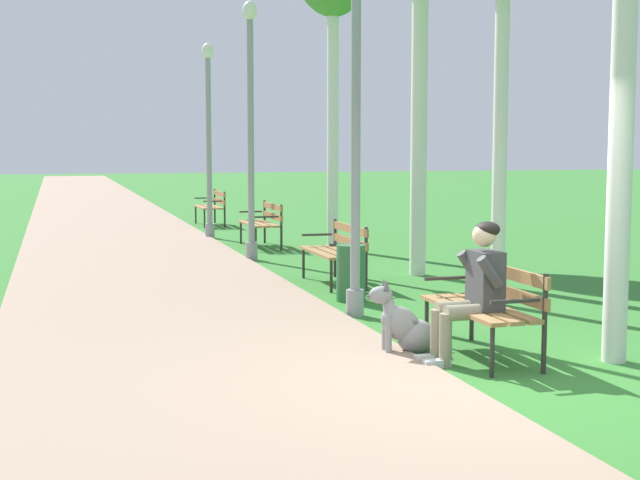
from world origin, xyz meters
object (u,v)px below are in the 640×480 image
at_px(park_bench_near, 487,301).
at_px(park_bench_mid, 337,248).
at_px(dog_grey, 405,326).
at_px(lamp_post_mid, 251,128).
at_px(person_seated_on_near_bench, 474,286).
at_px(lamp_post_far, 209,138).
at_px(lamp_post_near, 356,109).
at_px(litter_bin, 351,273).
at_px(park_bench_furthest, 212,204).
at_px(park_bench_far, 263,220).

xyz_separation_m(park_bench_near, park_bench_mid, (0.01, 4.57, 0.00)).
relative_size(dog_grey, lamp_post_mid, 0.19).
xyz_separation_m(park_bench_near, person_seated_on_near_bench, (-0.21, -0.15, 0.17)).
distance_m(lamp_post_mid, lamp_post_far, 3.88).
bearing_deg(lamp_post_near, park_bench_near, -77.12).
relative_size(dog_grey, litter_bin, 1.19).
distance_m(park_bench_furthest, lamp_post_mid, 7.13).
height_order(park_bench_mid, park_bench_far, same).
distance_m(park_bench_mid, lamp_post_far, 7.08).
bearing_deg(park_bench_furthest, lamp_post_mid, -94.06).
xyz_separation_m(lamp_post_mid, lamp_post_far, (-0.07, 3.88, -0.14)).
bearing_deg(litter_bin, lamp_post_mid, 94.24).
distance_m(park_bench_near, litter_bin, 3.21).
xyz_separation_m(park_bench_far, litter_bin, (-0.31, -6.26, -0.16)).
xyz_separation_m(lamp_post_near, lamp_post_far, (-0.13, 9.20, -0.23)).
xyz_separation_m(park_bench_far, dog_grey, (-0.73, -9.14, -0.25)).
xyz_separation_m(park_bench_furthest, lamp_post_mid, (-0.49, -6.91, 1.71)).
distance_m(park_bench_near, person_seated_on_near_bench, 0.30).
distance_m(park_bench_near, lamp_post_near, 2.92).
bearing_deg(park_bench_mid, lamp_post_mid, 100.94).
bearing_deg(dog_grey, park_bench_furthest, 87.62).
bearing_deg(litter_bin, park_bench_mid, 79.52).
bearing_deg(lamp_post_far, park_bench_furthest, 79.56).
xyz_separation_m(park_bench_far, lamp_post_far, (-0.70, 1.99, 1.57)).
xyz_separation_m(dog_grey, lamp_post_far, (0.03, 11.14, 1.82)).
xyz_separation_m(lamp_post_near, litter_bin, (0.26, 0.95, -1.97)).
height_order(lamp_post_near, litter_bin, lamp_post_near).
relative_size(park_bench_near, park_bench_far, 1.00).
xyz_separation_m(park_bench_far, park_bench_furthest, (-0.14, 5.02, 0.00)).
bearing_deg(park_bench_furthest, lamp_post_near, -92.02).
bearing_deg(dog_grey, park_bench_near, -24.71).
relative_size(park_bench_near, park_bench_mid, 1.00).
relative_size(park_bench_mid, litter_bin, 2.14).
height_order(park_bench_near, lamp_post_far, lamp_post_far).
height_order(park_bench_near, lamp_post_mid, lamp_post_mid).
bearing_deg(dog_grey, park_bench_far, 85.45).
relative_size(park_bench_far, litter_bin, 2.14).
height_order(park_bench_near, park_bench_furthest, same).
height_order(park_bench_furthest, litter_bin, park_bench_furthest).
bearing_deg(person_seated_on_near_bench, lamp_post_far, 92.14).
bearing_deg(park_bench_mid, litter_bin, -100.48).
height_order(park_bench_mid, lamp_post_mid, lamp_post_mid).
height_order(dog_grey, lamp_post_far, lamp_post_far).
xyz_separation_m(person_seated_on_near_bench, lamp_post_near, (-0.31, 2.39, 1.64)).
bearing_deg(park_bench_far, park_bench_near, -90.35).
height_order(person_seated_on_near_bench, lamp_post_far, lamp_post_far).
relative_size(park_bench_near, lamp_post_near, 0.33).
bearing_deg(lamp_post_near, litter_bin, 74.51).
distance_m(park_bench_mid, lamp_post_near, 2.99).
bearing_deg(park_bench_furthest, dog_grey, -92.38).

